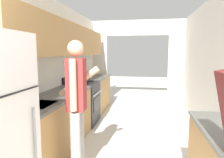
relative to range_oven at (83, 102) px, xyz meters
The scene contains 6 objects.
wall_left 1.37m from the range_oven, 106.61° to the right, with size 0.38×7.78×2.50m.
wall_far_with_doorway 2.52m from the range_oven, 62.43° to the left, with size 3.16×0.06×2.50m.
counter_left 0.36m from the range_oven, 91.29° to the right, with size 0.62×4.19×0.89m.
range_oven is the anchor object (origin of this frame).
person 1.96m from the range_oven, 73.89° to the right, with size 0.54×0.40×1.68m.
knife 0.80m from the range_oven, 92.99° to the left, with size 0.12×0.30×0.02m.
Camera 1 is at (0.29, -0.74, 1.54)m, focal length 32.00 mm.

